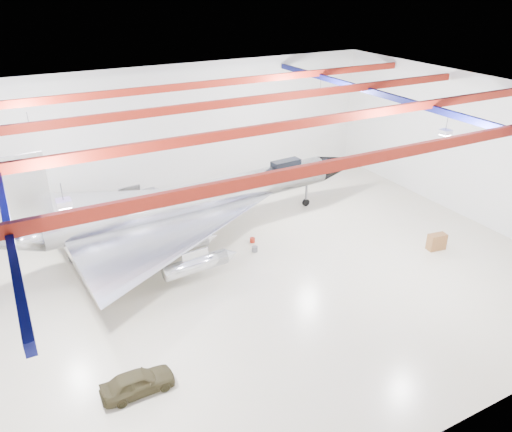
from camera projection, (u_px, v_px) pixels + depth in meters
floor at (236, 276)px, 32.05m from camera, size 40.00×40.00×0.00m
wall_back at (156, 134)px, 41.56m from camera, size 40.00×0.00×40.00m
wall_right at (470, 148)px, 38.11m from camera, size 0.00×30.00×30.00m
ceiling at (233, 106)px, 27.25m from camera, size 40.00×40.00×0.00m
ceiling_structure at (233, 118)px, 27.54m from camera, size 39.50×29.50×1.08m
jet_aircraft at (199, 202)px, 35.92m from camera, size 30.32×18.43×8.26m
jeep at (138, 382)px, 22.92m from camera, size 3.39×1.38×1.15m
desk at (437, 242)px, 34.93m from camera, size 1.36×0.83×1.17m
crate_ply at (105, 268)px, 32.56m from camera, size 0.52×0.42×0.36m
toolbox_red at (150, 229)px, 37.58m from camera, size 0.48×0.43×0.28m
engine_drum at (255, 249)px, 34.81m from camera, size 0.51×0.51×0.38m
crate_small at (73, 260)px, 33.60m from camera, size 0.49×0.43×0.30m
tool_chest at (252, 240)px, 36.01m from camera, size 0.47×0.47×0.34m
oil_barrel at (176, 245)px, 35.30m from camera, size 0.61×0.56×0.35m
spares_box at (206, 217)px, 39.29m from camera, size 0.51×0.51×0.41m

